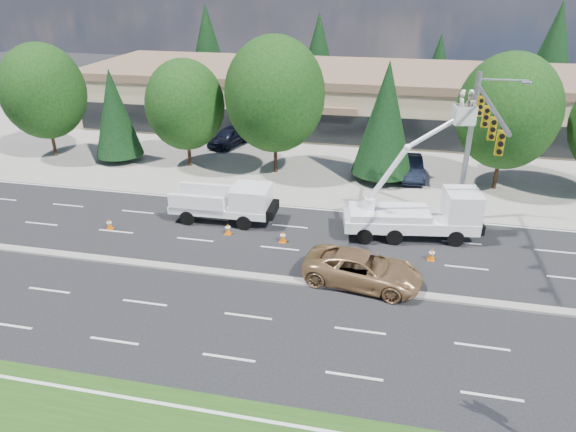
% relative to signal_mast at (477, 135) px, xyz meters
% --- Properties ---
extents(ground, '(140.00, 140.00, 0.00)m').
position_rel_signal_mast_xyz_m(ground, '(-10.03, -7.04, -6.06)').
color(ground, black).
rests_on(ground, ground).
extents(concrete_apron, '(140.00, 22.00, 0.01)m').
position_rel_signal_mast_xyz_m(concrete_apron, '(-10.03, 12.96, -6.05)').
color(concrete_apron, gray).
rests_on(concrete_apron, ground).
extents(road_median, '(120.00, 0.55, 0.12)m').
position_rel_signal_mast_xyz_m(road_median, '(-10.03, -7.04, -6.00)').
color(road_median, gray).
rests_on(road_median, ground).
extents(strip_mall, '(50.40, 15.40, 5.50)m').
position_rel_signal_mast_xyz_m(strip_mall, '(-10.03, 22.93, -3.23)').
color(strip_mall, tan).
rests_on(strip_mall, ground).
extents(tree_front_a, '(6.59, 6.59, 9.15)m').
position_rel_signal_mast_xyz_m(tree_front_a, '(-32.03, 7.96, -0.70)').
color(tree_front_a, '#332114').
rests_on(tree_front_a, ground).
extents(tree_front_b, '(3.74, 3.74, 7.38)m').
position_rel_signal_mast_xyz_m(tree_front_b, '(-26.03, 7.96, -2.10)').
color(tree_front_b, '#332114').
rests_on(tree_front_b, ground).
extents(tree_front_c, '(5.99, 5.99, 8.31)m').
position_rel_signal_mast_xyz_m(tree_front_c, '(-20.03, 7.96, -1.20)').
color(tree_front_c, '#332114').
rests_on(tree_front_c, ground).
extents(tree_front_d, '(7.31, 7.31, 10.14)m').
position_rel_signal_mast_xyz_m(tree_front_d, '(-13.03, 7.96, -0.12)').
color(tree_front_d, '#332114').
rests_on(tree_front_d, ground).
extents(tree_front_e, '(4.39, 4.39, 8.64)m').
position_rel_signal_mast_xyz_m(tree_front_e, '(-5.03, 7.96, -1.42)').
color(tree_front_e, '#332114').
rests_on(tree_front_e, ground).
extents(tree_front_f, '(6.80, 6.80, 9.44)m').
position_rel_signal_mast_xyz_m(tree_front_f, '(2.97, 7.96, -0.53)').
color(tree_front_f, '#332114').
rests_on(tree_front_f, ground).
extents(tree_back_a, '(5.40, 5.40, 10.65)m').
position_rel_signal_mast_xyz_m(tree_back_a, '(-28.03, 34.96, -0.34)').
color(tree_back_a, '#332114').
rests_on(tree_back_a, ground).
extents(tree_back_b, '(4.99, 4.99, 9.84)m').
position_rel_signal_mast_xyz_m(tree_back_b, '(-14.03, 34.96, -0.78)').
color(tree_back_b, '#332114').
rests_on(tree_back_b, ground).
extents(tree_back_c, '(3.96, 3.96, 7.81)m').
position_rel_signal_mast_xyz_m(tree_back_c, '(-0.03, 34.96, -1.87)').
color(tree_back_c, '#332114').
rests_on(tree_back_c, ground).
extents(tree_back_d, '(5.81, 5.81, 11.44)m').
position_rel_signal_mast_xyz_m(tree_back_d, '(11.97, 34.96, 0.08)').
color(tree_back_d, '#332114').
rests_on(tree_back_d, ground).
extents(signal_mast, '(2.76, 10.16, 9.00)m').
position_rel_signal_mast_xyz_m(signal_mast, '(0.00, 0.00, 0.00)').
color(signal_mast, gray).
rests_on(signal_mast, ground).
extents(utility_pickup, '(6.15, 2.53, 2.34)m').
position_rel_signal_mast_xyz_m(utility_pickup, '(-13.91, -0.99, -5.09)').
color(utility_pickup, white).
rests_on(utility_pickup, ground).
extents(bucket_truck, '(7.79, 3.41, 8.51)m').
position_rel_signal_mast_xyz_m(bucket_truck, '(-2.33, -0.73, -4.26)').
color(bucket_truck, white).
rests_on(bucket_truck, ground).
extents(traffic_cone_a, '(0.40, 0.40, 0.70)m').
position_rel_signal_mast_xyz_m(traffic_cone_a, '(-20.54, -3.62, -5.72)').
color(traffic_cone_a, '#DC6006').
rests_on(traffic_cone_a, ground).
extents(traffic_cone_b, '(0.40, 0.40, 0.70)m').
position_rel_signal_mast_xyz_m(traffic_cone_b, '(-13.39, -2.76, -5.72)').
color(traffic_cone_b, '#DC6006').
rests_on(traffic_cone_b, ground).
extents(traffic_cone_c, '(0.40, 0.40, 0.70)m').
position_rel_signal_mast_xyz_m(traffic_cone_c, '(-10.03, -3.06, -5.72)').
color(traffic_cone_c, '#DC6006').
rests_on(traffic_cone_c, ground).
extents(traffic_cone_d, '(0.40, 0.40, 0.70)m').
position_rel_signal_mast_xyz_m(traffic_cone_d, '(-1.81, -3.39, -5.72)').
color(traffic_cone_d, '#DC6006').
rests_on(traffic_cone_d, ground).
extents(minivan, '(6.12, 3.50, 1.61)m').
position_rel_signal_mast_xyz_m(minivan, '(-5.26, -6.44, -5.25)').
color(minivan, tan).
rests_on(minivan, ground).
extents(parked_car_west, '(3.25, 5.18, 1.64)m').
position_rel_signal_mast_xyz_m(parked_car_west, '(-18.60, 13.73, -5.23)').
color(parked_car_west, black).
rests_on(parked_car_west, ground).
extents(parked_car_east, '(2.23, 5.00, 1.59)m').
position_rel_signal_mast_xyz_m(parked_car_east, '(-2.95, 8.96, -5.26)').
color(parked_car_east, black).
rests_on(parked_car_east, ground).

